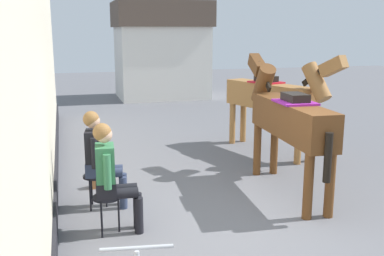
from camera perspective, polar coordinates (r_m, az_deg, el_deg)
ground_plane at (r=8.68m, az=-0.76°, el=-4.22°), size 40.00×40.00×0.00m
pub_facade_wall at (r=6.61m, az=-19.00°, el=3.57°), size 0.34×14.00×3.40m
distant_cottage at (r=16.97m, az=-3.91°, el=9.93°), size 3.40×2.60×3.50m
seated_visitor_near at (r=5.55m, az=-10.23°, el=-5.58°), size 0.61×0.49×1.39m
seated_visitor_far at (r=6.37m, az=-11.69°, el=-3.31°), size 0.61×0.49×1.39m
saddled_horse_near at (r=6.99m, az=12.01°, el=1.26°), size 0.60×3.00×2.06m
saddled_horse_far at (r=9.17m, az=10.29°, el=3.88°), size 1.19×2.89×2.06m
satchel_bag at (r=7.40m, az=-11.75°, el=-6.59°), size 0.30×0.21×0.20m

